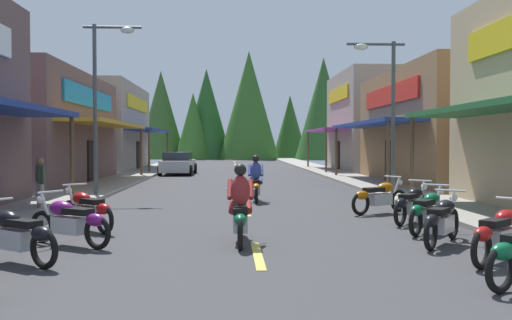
{
  "coord_description": "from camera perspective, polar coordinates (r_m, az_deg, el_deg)",
  "views": [
    {
      "loc": [
        -0.49,
        -0.94,
        1.97
      ],
      "look_at": [
        1.18,
        34.29,
        0.9
      ],
      "focal_mm": 39.01,
      "sensor_mm": 36.0,
      "label": 1
    }
  ],
  "objects": [
    {
      "name": "motorcycle_parked_left_3",
      "position": [
        11.23,
        -18.55,
        -5.92
      ],
      "size": [
        1.86,
        1.23,
        1.04
      ],
      "rotation": [
        0.0,
        0.0,
        2.58
      ],
      "color": "black",
      "rests_on": "ground"
    },
    {
      "name": "storefront_left_middle",
      "position": [
        29.43,
        -24.55,
        2.94
      ],
      "size": [
        10.17,
        12.67,
        5.32
      ],
      "color": "brown",
      "rests_on": "ground"
    },
    {
      "name": "sidewalk_left",
      "position": [
        27.68,
        -14.42,
        -2.27
      ],
      "size": [
        2.34,
        82.19,
        0.12
      ],
      "primitive_type": "cube",
      "color": "gray",
      "rests_on": "ground"
    },
    {
      "name": "storefront_left_far",
      "position": [
        42.66,
        -17.49,
        3.18
      ],
      "size": [
        10.03,
        12.11,
        6.2
      ],
      "color": "gray",
      "rests_on": "ground"
    },
    {
      "name": "rider_cruising_trailing",
      "position": [
        18.62,
        -0.03,
        -2.3
      ],
      "size": [
        0.6,
        2.14,
        1.57
      ],
      "rotation": [
        0.0,
        0.0,
        1.55
      ],
      "color": "black",
      "rests_on": "ground"
    },
    {
      "name": "motorcycle_parked_right_5",
      "position": [
        14.25,
        15.7,
        -4.29
      ],
      "size": [
        1.45,
        1.7,
        1.04
      ],
      "rotation": [
        0.0,
        0.0,
        0.87
      ],
      "color": "black",
      "rests_on": "ground"
    },
    {
      "name": "parked_car_curbside",
      "position": [
        35.18,
        -8.0,
        -0.37
      ],
      "size": [
        2.17,
        4.36,
        1.4
      ],
      "rotation": [
        0.0,
        0.0,
        1.54
      ],
      "color": "silver",
      "rests_on": "ground"
    },
    {
      "name": "motorcycle_parked_right_4",
      "position": [
        12.84,
        17.21,
        -4.96
      ],
      "size": [
        1.44,
        1.71,
        1.04
      ],
      "rotation": [
        0.0,
        0.0,
        0.88
      ],
      "color": "black",
      "rests_on": "ground"
    },
    {
      "name": "storefront_right_middle",
      "position": [
        29.2,
        21.45,
        3.16
      ],
      "size": [
        10.21,
        12.18,
        5.5
      ],
      "color": "olive",
      "rests_on": "ground"
    },
    {
      "name": "rider_cruising_lead",
      "position": [
        10.93,
        -1.61,
        -5.16
      ],
      "size": [
        0.6,
        2.14,
        1.57
      ],
      "rotation": [
        0.0,
        0.0,
        1.55
      ],
      "color": "black",
      "rests_on": "ground"
    },
    {
      "name": "ground",
      "position": [
        27.12,
        -1.67,
        -2.53
      ],
      "size": [
        9.87,
        82.19,
        0.1
      ],
      "primitive_type": "cube",
      "color": "#38383A"
    },
    {
      "name": "streetlamp_left",
      "position": [
        20.88,
        -15.37,
        7.4
      ],
      "size": [
        2.08,
        0.3,
        6.23
      ],
      "color": "#474C51",
      "rests_on": "ground"
    },
    {
      "name": "centerline_dashes",
      "position": [
        30.11,
        -1.77,
        -2.0
      ],
      "size": [
        0.16,
        57.35,
        0.01
      ],
      "color": "#E0C64C",
      "rests_on": "ground"
    },
    {
      "name": "streetlamp_right",
      "position": [
        20.41,
        12.99,
        6.52
      ],
      "size": [
        2.08,
        0.3,
        5.58
      ],
      "color": "#474C51",
      "rests_on": "ground"
    },
    {
      "name": "motorcycle_parked_right_6",
      "position": [
        15.91,
        12.54,
        -3.64
      ],
      "size": [
        1.89,
        1.18,
        1.04
      ],
      "rotation": [
        0.0,
        0.0,
        0.54
      ],
      "color": "black",
      "rests_on": "ground"
    },
    {
      "name": "sidewalk_right",
      "position": [
        27.9,
        10.98,
        -2.21
      ],
      "size": [
        2.34,
        82.19,
        0.12
      ],
      "primitive_type": "cube",
      "color": "gray",
      "rests_on": "ground"
    },
    {
      "name": "motorcycle_parked_right_3",
      "position": [
        11.36,
        18.54,
        -5.84
      ],
      "size": [
        1.36,
        1.77,
        1.04
      ],
      "rotation": [
        0.0,
        0.0,
        0.93
      ],
      "color": "black",
      "rests_on": "ground"
    },
    {
      "name": "storefront_right_far",
      "position": [
        41.1,
        13.82,
        3.79
      ],
      "size": [
        9.66,
        9.57,
        6.95
      ],
      "color": "gray",
      "rests_on": "ground"
    },
    {
      "name": "pedestrian_by_shop",
      "position": [
        17.2,
        -21.25,
        -1.96
      ],
      "size": [
        0.43,
        0.46,
        1.56
      ],
      "rotation": [
        0.0,
        0.0,
        3.82
      ],
      "color": "#B2A599",
      "rests_on": "ground"
    },
    {
      "name": "motorcycle_parked_right_2",
      "position": [
        10.06,
        23.78,
        -6.87
      ],
      "size": [
        1.67,
        1.49,
        1.04
      ],
      "rotation": [
        0.0,
        0.0,
        0.72
      ],
      "color": "black",
      "rests_on": "ground"
    },
    {
      "name": "treeline_backdrop",
      "position": [
        68.87,
        -1.85,
        4.85
      ],
      "size": [
        26.23,
        12.3,
        13.23
      ],
      "color": "#265F23",
      "rests_on": "ground"
    },
    {
      "name": "motorcycle_parked_left_4",
      "position": [
        13.04,
        -16.95,
        -4.85
      ],
      "size": [
        1.57,
        1.6,
        1.04
      ],
      "rotation": [
        0.0,
        0.0,
        2.35
      ],
      "color": "black",
      "rests_on": "ground"
    },
    {
      "name": "motorcycle_parked_left_2",
      "position": [
        9.93,
        -23.41,
        -6.98
      ],
      "size": [
        1.8,
        1.32,
        1.04
      ],
      "rotation": [
        0.0,
        0.0,
        2.52
      ],
      "color": "black",
      "rests_on": "ground"
    }
  ]
}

